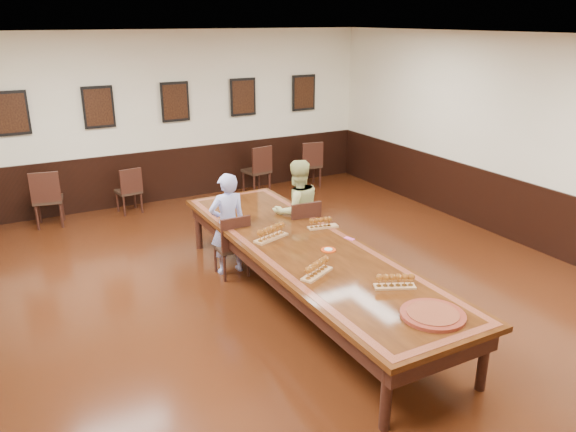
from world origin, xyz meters
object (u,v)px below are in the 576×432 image
chair_man (231,244)px  person_man (228,224)px  spare_chair_c (256,169)px  chair_woman (300,231)px  carved_platter (433,315)px  person_woman (297,211)px  spare_chair_b (128,190)px  spare_chair_a (48,198)px  conference_table (307,258)px  spare_chair_d (309,163)px

chair_man → person_man: (0.00, 0.10, 0.27)m
chair_man → spare_chair_c: (1.98, 3.34, 0.05)m
chair_man → chair_woman: size_ratio=0.93×
chair_man → carved_platter: bearing=102.5°
person_woman → spare_chair_c: bearing=-101.8°
person_man → chair_woman: bearing=170.9°
spare_chair_b → person_man: person_man is taller
chair_woman → spare_chair_a: size_ratio=0.97×
conference_table → spare_chair_d: bearing=59.2°
spare_chair_c → spare_chair_d: 1.21m
spare_chair_c → person_man: (-1.98, -3.24, 0.22)m
spare_chair_b → person_woman: bearing=108.3°
spare_chair_b → person_woman: size_ratio=0.57×
chair_man → person_woman: bearing=-178.3°
conference_table → spare_chair_c: bearing=72.0°
spare_chair_b → chair_woman: bearing=107.5°
chair_man → conference_table: chair_man is taller
spare_chair_a → spare_chair_d: 5.15m
spare_chair_a → spare_chair_c: (3.95, 0.02, -0.00)m
person_man → chair_man: bearing=90.0°
spare_chair_c → carved_platter: (-1.31, -6.56, 0.28)m
spare_chair_c → person_man: bearing=49.2°
chair_woman → spare_chair_b: 3.81m
spare_chair_b → conference_table: (1.11, -4.57, 0.18)m
spare_chair_c → chair_woman: bearing=65.3°
spare_chair_a → spare_chair_b: size_ratio=1.16×
chair_man → spare_chair_c: 3.88m
person_woman → conference_table: 1.35m
chair_woman → person_man: 1.08m
spare_chair_b → person_man: 3.33m
spare_chair_b → conference_table: size_ratio=0.17×
person_man → conference_table: 1.40m
chair_woman → spare_chair_d: spare_chair_d is taller
spare_chair_b → carved_platter: 6.72m
chair_man → spare_chair_c: bearing=-120.1°
spare_chair_a → spare_chair_b: spare_chair_a is taller
spare_chair_a → conference_table: (2.47, -4.53, 0.11)m
chair_man → spare_chair_b: size_ratio=1.05×
chair_man → spare_chair_a: size_ratio=0.90×
spare_chair_a → spare_chair_c: size_ratio=1.00×
carved_platter → spare_chair_b: bearing=101.0°
spare_chair_c → spare_chair_d: size_ratio=1.02×
spare_chair_c → person_man: person_man is taller
chair_woman → carved_platter: 3.18m
spare_chair_b → person_woman: 3.74m
chair_man → conference_table: bearing=113.5°
chair_woman → spare_chair_d: bearing=-118.6°
chair_man → person_man: person_man is taller
spare_chair_c → person_woman: size_ratio=0.66×
spare_chair_d → person_man: (-3.19, -3.18, 0.23)m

